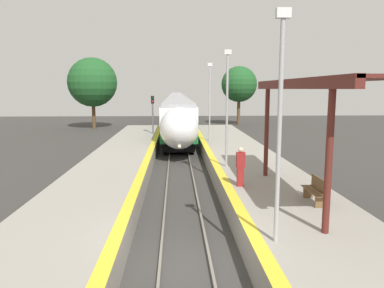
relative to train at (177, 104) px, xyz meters
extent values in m
plane|color=#383533|center=(0.00, -60.37, -2.26)|extent=(120.00, 120.00, 0.00)
cube|color=slate|center=(-0.72, -60.37, -2.18)|extent=(0.08, 90.00, 0.15)
cube|color=slate|center=(0.72, -60.37, -2.18)|extent=(0.08, 90.00, 0.15)
cube|color=black|center=(0.00, -32.27, -1.66)|extent=(2.50, 20.03, 0.77)
cube|color=#196633|center=(0.00, -32.27, -0.81)|extent=(2.85, 21.77, 0.93)
cube|color=#196633|center=(0.00, -32.27, -0.18)|extent=(2.86, 21.77, 0.32)
cube|color=silver|center=(0.00, -32.27, 0.69)|extent=(2.85, 21.77, 1.41)
cube|color=black|center=(0.00, -32.27, 0.62)|extent=(2.87, 20.03, 0.78)
cube|color=#9E9EA3|center=(0.00, -32.27, 1.54)|extent=(2.56, 21.77, 0.30)
cylinder|color=black|center=(-0.72, -40.12, -1.82)|extent=(0.12, 0.87, 0.87)
cylinder|color=black|center=(0.72, -40.12, -1.82)|extent=(0.12, 0.87, 0.87)
cylinder|color=black|center=(-0.72, -37.92, -1.82)|extent=(0.12, 0.87, 0.87)
cylinder|color=black|center=(0.72, -37.92, -1.82)|extent=(0.12, 0.87, 0.87)
cylinder|color=black|center=(-0.72, -26.62, -1.82)|extent=(0.12, 0.87, 0.87)
cylinder|color=black|center=(0.72, -26.62, -1.82)|extent=(0.12, 0.87, 0.87)
cylinder|color=black|center=(-0.72, -24.42, -1.82)|extent=(0.12, 0.87, 0.87)
cylinder|color=black|center=(0.72, -24.42, -1.82)|extent=(0.12, 0.87, 0.87)
ellipsoid|color=silver|center=(0.00, -44.45, 0.06)|extent=(2.73, 3.88, 2.93)
ellipsoid|color=black|center=(0.00, -44.94, 0.54)|extent=(1.99, 2.26, 1.49)
sphere|color=#F9F4CC|center=(0.00, -45.91, -1.02)|extent=(0.24, 0.24, 0.24)
cube|color=black|center=(0.00, -9.70, -1.66)|extent=(2.50, 20.03, 0.77)
cube|color=#196633|center=(0.00, -9.70, -0.81)|extent=(2.85, 21.77, 0.93)
cube|color=#196633|center=(0.00, -9.70, -0.18)|extent=(2.86, 21.77, 0.32)
cube|color=silver|center=(0.00, -9.70, 0.69)|extent=(2.85, 21.77, 1.41)
cube|color=black|center=(0.00, -9.70, 0.62)|extent=(2.87, 20.03, 0.78)
cube|color=#9E9EA3|center=(0.00, -9.70, 1.54)|extent=(2.56, 21.77, 0.30)
cylinder|color=black|center=(-0.72, -17.55, -1.82)|extent=(0.12, 0.87, 0.87)
cylinder|color=black|center=(0.72, -17.55, -1.82)|extent=(0.12, 0.87, 0.87)
cylinder|color=black|center=(-0.72, -15.35, -1.82)|extent=(0.12, 0.87, 0.87)
cylinder|color=black|center=(0.72, -15.35, -1.82)|extent=(0.12, 0.87, 0.87)
cylinder|color=black|center=(-0.72, -4.05, -1.82)|extent=(0.12, 0.87, 0.87)
cylinder|color=black|center=(0.72, -4.05, -1.82)|extent=(0.12, 0.87, 0.87)
cylinder|color=black|center=(-0.72, -1.85, -1.82)|extent=(0.12, 0.87, 0.87)
cylinder|color=black|center=(0.72, -1.85, -1.82)|extent=(0.12, 0.87, 0.87)
cube|color=black|center=(0.00, 12.87, -1.66)|extent=(2.50, 20.03, 0.77)
cube|color=#196633|center=(0.00, 12.87, -0.81)|extent=(2.85, 21.77, 0.93)
cube|color=#196633|center=(0.00, 12.87, -0.18)|extent=(2.86, 21.77, 0.32)
cube|color=silver|center=(0.00, 12.87, 0.69)|extent=(2.85, 21.77, 1.41)
cube|color=black|center=(0.00, 12.87, 0.62)|extent=(2.87, 20.03, 0.78)
cube|color=#9E9EA3|center=(0.00, 12.87, 1.54)|extent=(2.56, 21.77, 0.30)
cylinder|color=black|center=(-0.72, 5.02, -1.82)|extent=(0.12, 0.87, 0.87)
cylinder|color=black|center=(0.72, 5.02, -1.82)|extent=(0.12, 0.87, 0.87)
cylinder|color=black|center=(-0.72, 7.22, -1.82)|extent=(0.12, 0.87, 0.87)
cylinder|color=black|center=(0.72, 7.22, -1.82)|extent=(0.12, 0.87, 0.87)
cylinder|color=black|center=(-0.72, 18.52, -1.82)|extent=(0.12, 0.87, 0.87)
cylinder|color=black|center=(0.72, 18.52, -1.82)|extent=(0.12, 0.87, 0.87)
cylinder|color=black|center=(-0.72, 20.72, -1.82)|extent=(0.12, 0.87, 0.87)
cylinder|color=black|center=(0.72, 20.72, -1.82)|extent=(0.12, 0.87, 0.87)
cube|color=black|center=(0.00, 35.44, -1.66)|extent=(2.50, 20.03, 0.77)
cube|color=#196633|center=(0.00, 35.44, -0.81)|extent=(2.85, 21.77, 0.93)
cube|color=#196633|center=(0.00, 35.44, -0.18)|extent=(2.86, 21.77, 0.32)
cube|color=silver|center=(0.00, 35.44, 0.69)|extent=(2.85, 21.77, 1.41)
cube|color=black|center=(0.00, 35.44, 0.62)|extent=(2.87, 20.03, 0.78)
cube|color=#9E9EA3|center=(0.00, 35.44, 1.54)|extent=(2.56, 21.77, 0.30)
cylinder|color=black|center=(-0.72, 27.59, -1.82)|extent=(0.12, 0.87, 0.87)
cylinder|color=black|center=(0.72, 27.59, -1.82)|extent=(0.12, 0.87, 0.87)
cylinder|color=black|center=(-0.72, 29.79, -1.82)|extent=(0.12, 0.87, 0.87)
cylinder|color=black|center=(0.72, 29.79, -1.82)|extent=(0.12, 0.87, 0.87)
cylinder|color=black|center=(-0.72, 41.09, -1.82)|extent=(0.12, 0.87, 0.87)
cylinder|color=black|center=(0.72, 41.09, -1.82)|extent=(0.12, 0.87, 0.87)
cylinder|color=black|center=(-0.72, 43.29, -1.82)|extent=(0.12, 0.87, 0.87)
cylinder|color=black|center=(0.72, 43.29, -1.82)|extent=(0.12, 0.87, 0.87)
cube|color=gray|center=(3.90, -60.37, -1.76)|extent=(4.37, 64.00, 0.99)
cube|color=yellow|center=(1.92, -60.37, -1.27)|extent=(0.40, 64.00, 0.01)
cube|color=gray|center=(-3.66, -60.37, -1.76)|extent=(3.89, 64.00, 0.99)
cube|color=yellow|center=(-1.92, -60.37, -1.27)|extent=(0.40, 64.00, 0.01)
cube|color=brown|center=(4.69, -58.27, -1.06)|extent=(0.36, 0.06, 0.42)
cube|color=brown|center=(4.69, -57.07, -1.06)|extent=(0.36, 0.06, 0.42)
cube|color=brown|center=(4.69, -57.67, -0.84)|extent=(0.44, 1.60, 0.03)
cube|color=brown|center=(4.89, -57.67, -0.60)|extent=(0.04, 1.60, 0.44)
cube|color=maroon|center=(2.44, -55.29, -0.87)|extent=(0.28, 0.20, 0.81)
cube|color=maroon|center=(2.44, -55.29, -0.15)|extent=(0.36, 0.22, 0.64)
sphere|color=beige|center=(2.44, -55.29, 0.28)|extent=(0.22, 0.22, 0.22)
cylinder|color=#59595E|center=(-2.31, -36.38, -0.40)|extent=(0.14, 0.14, 3.72)
cube|color=black|center=(-2.31, -36.38, 1.81)|extent=(0.28, 0.20, 0.70)
sphere|color=black|center=(-2.31, -36.49, 1.98)|extent=(0.14, 0.14, 0.14)
sphere|color=red|center=(-2.31, -36.49, 1.64)|extent=(0.14, 0.14, 0.14)
cylinder|color=#9E9EA3|center=(2.40, -61.02, 1.61)|extent=(0.12, 0.12, 5.76)
cube|color=silver|center=(2.40, -61.02, 4.61)|extent=(0.36, 0.20, 0.24)
cylinder|color=#9E9EA3|center=(2.40, -51.23, 1.61)|extent=(0.12, 0.12, 5.76)
cube|color=silver|center=(2.40, -51.23, 4.61)|extent=(0.36, 0.20, 0.24)
cylinder|color=#9E9EA3|center=(2.40, -41.44, 1.61)|extent=(0.12, 0.12, 5.76)
cube|color=silver|center=(2.40, -41.44, 4.61)|extent=(0.36, 0.20, 0.24)
cylinder|color=#511E19|center=(3.97, -60.48, 0.79)|extent=(0.20, 0.20, 4.12)
cylinder|color=#511E19|center=(3.97, -53.39, 0.79)|extent=(0.20, 0.20, 4.12)
cube|color=#511E19|center=(3.97, -56.93, 2.95)|extent=(0.24, 10.09, 0.36)
cube|color=#511E19|center=(4.87, -56.93, 3.07)|extent=(2.00, 10.09, 0.10)
cylinder|color=brown|center=(-10.64, -22.34, -0.56)|extent=(0.44, 0.44, 3.39)
sphere|color=#1E5123|center=(-10.64, -22.34, 3.59)|extent=(6.15, 6.15, 6.15)
cylinder|color=brown|center=(8.59, -18.39, -0.41)|extent=(0.44, 0.44, 3.70)
sphere|color=#1E5123|center=(8.59, -18.39, 3.42)|extent=(4.93, 4.93, 4.93)
camera|label=1|loc=(-0.25, -70.43, 2.77)|focal=35.00mm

